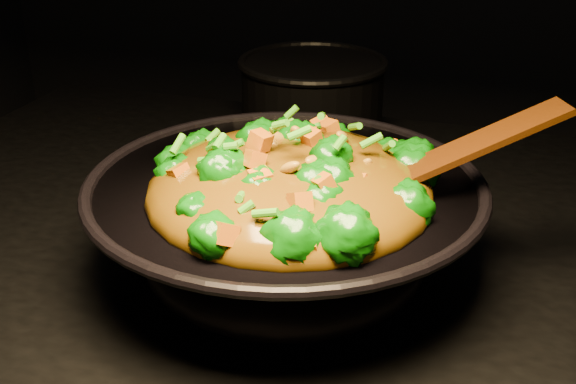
% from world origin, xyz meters
% --- Properties ---
extents(wok, '(0.55, 0.55, 0.12)m').
position_xyz_m(wok, '(0.06, -0.12, 0.96)').
color(wok, black).
rests_on(wok, stovetop).
extents(stir_fry, '(0.33, 0.33, 0.10)m').
position_xyz_m(stir_fry, '(0.08, -0.15, 1.07)').
color(stir_fry, '#0C5F06').
rests_on(stir_fry, wok).
extents(spatula, '(0.24, 0.15, 0.11)m').
position_xyz_m(spatula, '(0.23, -0.10, 1.06)').
color(spatula, '#351706').
rests_on(spatula, wok).
extents(back_pot, '(0.28, 0.28, 0.14)m').
position_xyz_m(back_pot, '(-0.03, 0.32, 0.97)').
color(back_pot, black).
rests_on(back_pot, stovetop).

